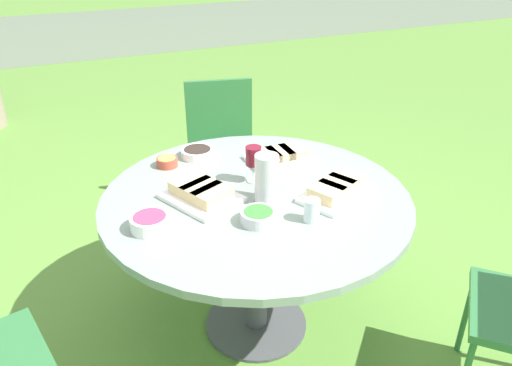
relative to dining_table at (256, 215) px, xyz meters
The scene contains 14 objects.
ground_plane 0.65m from the dining_table, ahead, with size 40.00×40.00×0.00m, color #5B8C38.
river_strip 8.00m from the dining_table, 90.00° to the left, with size 40.00×4.41×0.01m.
dining_table is the anchor object (origin of this frame).
chair_far_back 1.17m from the dining_table, 76.62° to the left, with size 0.53×0.51×0.89m.
water_pitcher 0.22m from the dining_table, 72.94° to the right, with size 0.11×0.10×0.21m.
wine_glass 0.26m from the dining_table, 70.62° to the left, with size 0.07×0.07×0.17m.
platter_bread_main 0.27m from the dining_table, 164.60° to the left, with size 0.35×0.38×0.07m.
platter_charcuterie 0.37m from the dining_table, 24.43° to the right, with size 0.39×0.32×0.07m.
platter_sandwich_side 0.39m from the dining_table, 46.82° to the left, with size 0.33×0.21×0.06m.
bowl_fries 0.53m from the dining_table, 121.81° to the left, with size 0.10×0.10×0.04m.
bowl_salad 0.25m from the dining_table, 112.00° to the right, with size 0.14×0.14×0.05m.
bowl_olives 0.51m from the dining_table, 102.19° to the left, with size 0.16×0.16×0.04m.
bowl_dip_red 0.50m from the dining_table, behind, with size 0.15×0.15×0.06m.
cup_water_near 0.34m from the dining_table, 67.49° to the right, with size 0.06×0.06×0.09m.
Camera 1 is at (-0.78, -1.71, 1.81)m, focal length 35.00 mm.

